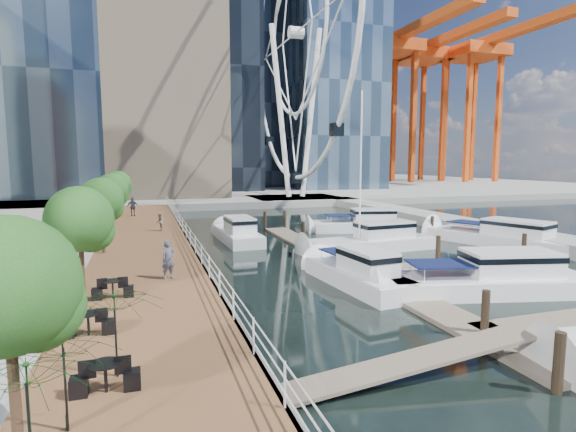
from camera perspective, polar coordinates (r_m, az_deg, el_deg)
The scene contains 18 objects.
ground at distance 18.75m, azimuth 12.32°, elevation -13.65°, with size 520.00×520.00×0.00m, color black.
boardwalk at distance 30.71m, azimuth -17.67°, elevation -4.75°, with size 6.00×60.00×1.00m, color brown.
seawall at distance 30.86m, azimuth -12.07°, elevation -4.52°, with size 0.25×60.00×1.00m, color #595954.
land_far at distance 117.61m, azimuth -13.54°, elevation 3.78°, with size 200.00×114.00×1.00m, color gray.
breakwater at distance 45.92m, azimuth 21.42°, elevation -1.12°, with size 4.00×60.00×1.00m, color gray.
pier at distance 71.19m, azimuth 0.98°, elevation 2.05°, with size 14.00×12.00×1.00m, color gray.
railing at distance 30.66m, azimuth -12.31°, elevation -2.65°, with size 0.10×60.00×1.05m, color white, non-canonical shape.
floating_docks at distance 30.87m, azimuth 15.84°, elevation -4.64°, with size 16.00×34.00×2.60m.
ferris_wheel at distance 73.53m, azimuth 1.03°, elevation 22.20°, with size 5.80×45.60×47.80m.
port_cranes at distance 135.38m, azimuth 17.09°, elevation 12.33°, with size 40.00×52.00×38.00m.
street_trees at distance 29.30m, azimuth -22.62°, elevation 1.98°, with size 2.60×42.60×4.60m.
cafe_tables at distance 14.17m, azimuth -23.22°, elevation -15.05°, with size 2.50×13.70×0.74m.
yacht_foreground at distance 24.79m, azimuth 23.71°, elevation -8.97°, with size 3.07×11.44×2.15m, color white, non-canonical shape.
pedestrian_near at distance 22.10m, azimuth -14.97°, elevation -5.37°, with size 0.67×0.44×1.85m, color #4A4D63.
pedestrian_mid at distance 37.36m, azimuth -15.98°, elevation -0.73°, with size 0.72×0.56×1.48m, color #886C5E.
pedestrian_far at distance 48.26m, azimuth -19.09°, elevation 1.12°, with size 1.15×0.48×1.97m, color #30343D.
moored_yachts at distance 33.34m, azimuth 12.38°, elevation -4.55°, with size 24.28×33.03×11.50m.
cafe_seating at distance 11.01m, azimuth -25.17°, elevation -17.48°, with size 3.79×6.26×2.29m.
Camera 1 is at (-8.97, -15.11, 6.54)m, focal length 28.00 mm.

